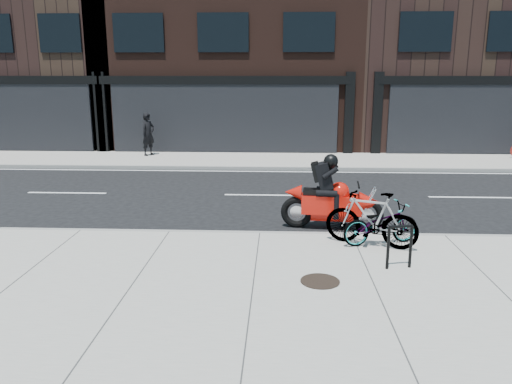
{
  "coord_description": "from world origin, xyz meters",
  "views": [
    {
      "loc": [
        0.4,
        -12.39,
        3.53
      ],
      "look_at": [
        -0.11,
        -1.37,
        0.9
      ],
      "focal_mm": 35.0,
      "sensor_mm": 36.0,
      "label": 1
    }
  ],
  "objects_px": {
    "bicycle_rear": "(371,219)",
    "pedestrian": "(148,134)",
    "bike_rack": "(400,243)",
    "manhole_cover": "(320,281)",
    "motorcycle": "(336,199)",
    "bicycle_front": "(381,224)"
  },
  "relations": [
    {
      "from": "motorcycle",
      "to": "manhole_cover",
      "type": "xyz_separation_m",
      "value": [
        -0.62,
        -3.36,
        -0.58
      ]
    },
    {
      "from": "bike_rack",
      "to": "motorcycle",
      "type": "distance_m",
      "value": 2.82
    },
    {
      "from": "motorcycle",
      "to": "pedestrian",
      "type": "relative_size",
      "value": 1.32
    },
    {
      "from": "motorcycle",
      "to": "bike_rack",
      "type": "bearing_deg",
      "value": -67.0
    },
    {
      "from": "manhole_cover",
      "to": "bike_rack",
      "type": "bearing_deg",
      "value": 24.91
    },
    {
      "from": "bike_rack",
      "to": "bicycle_front",
      "type": "height_order",
      "value": "bicycle_front"
    },
    {
      "from": "bicycle_rear",
      "to": "motorcycle",
      "type": "distance_m",
      "value": 1.59
    },
    {
      "from": "bike_rack",
      "to": "bicycle_rear",
      "type": "bearing_deg",
      "value": 103.78
    },
    {
      "from": "motorcycle",
      "to": "manhole_cover",
      "type": "distance_m",
      "value": 3.47
    },
    {
      "from": "manhole_cover",
      "to": "pedestrian",
      "type": "bearing_deg",
      "value": 115.69
    },
    {
      "from": "bicycle_front",
      "to": "motorcycle",
      "type": "bearing_deg",
      "value": 11.07
    },
    {
      "from": "bicycle_rear",
      "to": "pedestrian",
      "type": "relative_size",
      "value": 1.04
    },
    {
      "from": "bike_rack",
      "to": "manhole_cover",
      "type": "height_order",
      "value": "bike_rack"
    },
    {
      "from": "motorcycle",
      "to": "pedestrian",
      "type": "height_order",
      "value": "pedestrian"
    },
    {
      "from": "bike_rack",
      "to": "manhole_cover",
      "type": "bearing_deg",
      "value": -155.09
    },
    {
      "from": "bike_rack",
      "to": "pedestrian",
      "type": "xyz_separation_m",
      "value": [
        -7.69,
        12.31,
        0.42
      ]
    },
    {
      "from": "pedestrian",
      "to": "manhole_cover",
      "type": "xyz_separation_m",
      "value": [
        6.24,
        -12.98,
        -0.89
      ]
    },
    {
      "from": "bicycle_front",
      "to": "bicycle_rear",
      "type": "height_order",
      "value": "bicycle_rear"
    },
    {
      "from": "bicycle_rear",
      "to": "pedestrian",
      "type": "distance_m",
      "value": 13.36
    },
    {
      "from": "bike_rack",
      "to": "bicycle_rear",
      "type": "xyz_separation_m",
      "value": [
        -0.29,
        1.19,
        0.09
      ]
    },
    {
      "from": "pedestrian",
      "to": "bike_rack",
      "type": "bearing_deg",
      "value": -115.49
    },
    {
      "from": "bike_rack",
      "to": "manhole_cover",
      "type": "xyz_separation_m",
      "value": [
        -1.45,
        -0.67,
        -0.47
      ]
    }
  ]
}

